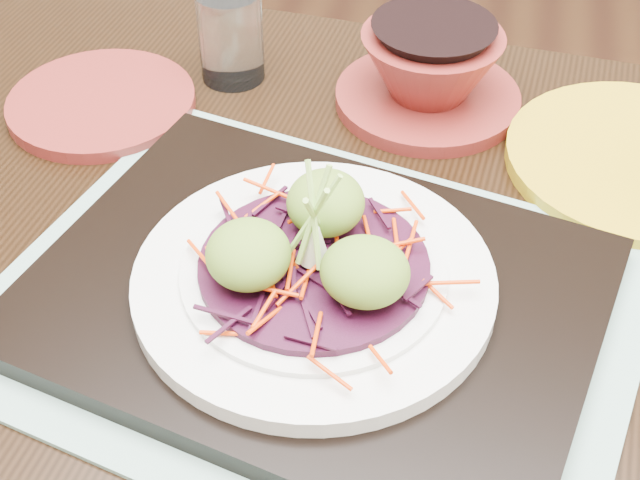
% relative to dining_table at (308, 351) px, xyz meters
% --- Properties ---
extents(dining_table, '(1.19, 0.85, 0.71)m').
position_rel_dining_table_xyz_m(dining_table, '(0.00, 0.00, 0.00)').
color(dining_table, black).
rests_on(dining_table, ground).
extents(placemat, '(0.52, 0.45, 0.00)m').
position_rel_dining_table_xyz_m(placemat, '(0.01, -0.04, 0.10)').
color(placemat, gray).
rests_on(placemat, dining_table).
extents(serving_tray, '(0.45, 0.37, 0.02)m').
position_rel_dining_table_xyz_m(serving_tray, '(0.01, -0.04, 0.11)').
color(serving_tray, black).
rests_on(serving_tray, placemat).
extents(white_plate, '(0.25, 0.25, 0.02)m').
position_rel_dining_table_xyz_m(white_plate, '(0.01, -0.04, 0.12)').
color(white_plate, silver).
rests_on(white_plate, serving_tray).
extents(cabbage_bed, '(0.16, 0.16, 0.01)m').
position_rel_dining_table_xyz_m(cabbage_bed, '(0.01, -0.04, 0.14)').
color(cabbage_bed, '#360A23').
rests_on(cabbage_bed, white_plate).
extents(carrot_julienne, '(0.20, 0.20, 0.01)m').
position_rel_dining_table_xyz_m(carrot_julienne, '(0.01, -0.04, 0.14)').
color(carrot_julienne, red).
rests_on(carrot_julienne, cabbage_bed).
extents(guacamole_scoops, '(0.14, 0.12, 0.04)m').
position_rel_dining_table_xyz_m(guacamole_scoops, '(0.01, -0.04, 0.16)').
color(guacamole_scoops, olive).
rests_on(guacamole_scoops, cabbage_bed).
extents(scallion_garnish, '(0.06, 0.06, 0.09)m').
position_rel_dining_table_xyz_m(scallion_garnish, '(0.01, -0.04, 0.18)').
color(scallion_garnish, '#8DC04D').
rests_on(scallion_garnish, cabbage_bed).
extents(terracotta_side_plate, '(0.22, 0.22, 0.01)m').
position_rel_dining_table_xyz_m(terracotta_side_plate, '(-0.23, 0.17, 0.10)').
color(terracotta_side_plate, maroon).
rests_on(terracotta_side_plate, dining_table).
extents(water_glass, '(0.07, 0.07, 0.09)m').
position_rel_dining_table_xyz_m(water_glass, '(-0.13, 0.25, 0.14)').
color(water_glass, white).
rests_on(water_glass, dining_table).
extents(terracotta_bowl_set, '(0.21, 0.21, 0.07)m').
position_rel_dining_table_xyz_m(terracotta_bowl_set, '(0.06, 0.24, 0.13)').
color(terracotta_bowl_set, maroon).
rests_on(terracotta_bowl_set, dining_table).
extents(yellow_plate, '(0.28, 0.28, 0.01)m').
position_rel_dining_table_xyz_m(yellow_plate, '(0.25, 0.18, 0.10)').
color(yellow_plate, '#AF8C13').
rests_on(yellow_plate, dining_table).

